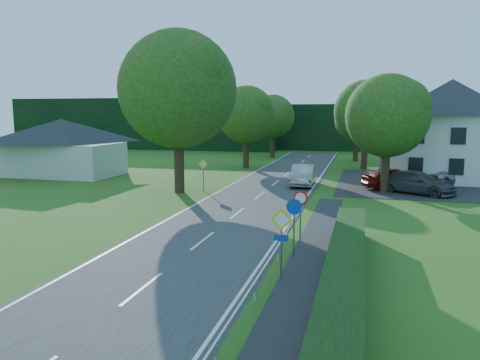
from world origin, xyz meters
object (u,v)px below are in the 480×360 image
(parked_car_silver_a, at_px, (410,171))
(parked_car_red, at_px, (395,178))
(motorcycle, at_px, (295,170))
(moving_car, at_px, (303,175))
(parked_car_silver_b, at_px, (454,175))
(parked_car_grey, at_px, (417,182))
(parasol, at_px, (422,168))
(streetlight, at_px, (380,130))

(parked_car_silver_a, bearing_deg, parked_car_red, 138.61)
(motorcycle, bearing_deg, moving_car, -82.93)
(parked_car_silver_a, distance_m, parked_car_silver_b, 3.78)
(parked_car_red, xyz_separation_m, parked_car_silver_a, (1.59, 6.03, -0.10))
(parked_car_grey, distance_m, parked_car_silver_b, 6.46)
(parked_car_silver_b, relative_size, parasol, 2.08)
(parked_car_red, relative_size, parked_car_silver_b, 0.98)
(parked_car_silver_b, bearing_deg, moving_car, 77.55)
(moving_car, height_order, parasol, parasol)
(parked_car_grey, bearing_deg, streetlight, 80.66)
(streetlight, bearing_deg, moving_car, -173.89)
(motorcycle, distance_m, parked_car_grey, 11.77)
(motorcycle, bearing_deg, parked_car_silver_b, -12.72)
(streetlight, height_order, moving_car, streetlight)
(parked_car_silver_a, bearing_deg, streetlight, 125.05)
(parked_car_red, relative_size, parked_car_grey, 0.90)
(parked_car_red, distance_m, parked_car_grey, 2.01)
(parked_car_silver_a, relative_size, parked_car_grey, 0.82)
(parasol, bearing_deg, parked_car_grey, -98.77)
(parked_car_red, bearing_deg, parked_car_silver_b, -68.06)
(streetlight, height_order, motorcycle, streetlight)
(moving_car, xyz_separation_m, parked_car_red, (6.99, -0.14, 0.01))
(parked_car_red, height_order, parked_car_grey, parked_car_red)
(parked_car_grey, distance_m, parasol, 7.26)
(streetlight, xyz_separation_m, parasol, (3.78, 5.00, -3.35))
(parked_car_silver_a, bearing_deg, parasol, -133.36)
(streetlight, bearing_deg, parked_car_red, -30.96)
(parked_car_red, bearing_deg, streetlight, 40.81)
(moving_car, relative_size, motorcycle, 2.35)
(motorcycle, bearing_deg, parked_car_grey, -41.97)
(parked_car_red, bearing_deg, parked_car_silver_a, -32.99)
(parasol, bearing_deg, parked_car_red, -113.68)
(moving_car, height_order, parked_car_silver_b, moving_car)
(parked_car_red, bearing_deg, moving_car, 70.63)
(streetlight, height_order, parked_car_silver_b, streetlight)
(streetlight, height_order, parked_car_silver_a, streetlight)
(parked_car_silver_a, xyz_separation_m, parasol, (0.93, -0.28, 0.35))
(motorcycle, distance_m, parked_car_silver_a, 9.96)
(motorcycle, relative_size, parked_car_grey, 0.39)
(parked_car_red, relative_size, parasol, 2.03)
(streetlight, bearing_deg, parasol, 52.92)
(motorcycle, bearing_deg, parasol, -4.85)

